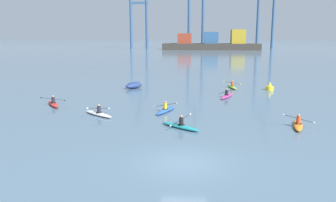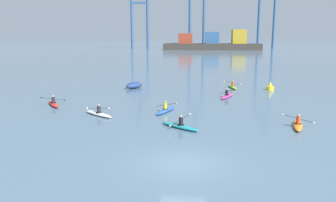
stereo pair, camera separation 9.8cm
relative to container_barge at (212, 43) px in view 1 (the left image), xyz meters
The scene contains 14 objects.
ground_plane 127.41m from the container_barge, 92.79° to the right, with size 800.00×800.00×0.00m, color slate.
container_barge is the anchor object (origin of this frame).
gantry_crane_west 35.18m from the container_barge, 165.19° to the left, with size 8.09×15.10×33.04m.
gantry_crane_west_mid 20.76m from the container_barge, 122.71° to the left, with size 7.27×20.70×37.07m.
gantry_crane_east_mid 31.74m from the container_barge, 28.65° to the left, with size 7.73×19.93×37.89m.
capsized_dinghy 103.97m from the container_barge, 97.32° to the right, with size 2.37×2.77×0.76m.
channel_buoy 102.99m from the container_barge, 88.40° to the right, with size 0.90×0.90×1.00m.
kayak_red 115.24m from the container_barge, 99.40° to the right, with size 2.39×3.16×0.95m.
kayak_magenta 108.18m from the container_barge, 91.33° to the right, with size 2.07×3.38×1.01m.
kayak_lime 101.63m from the container_barge, 90.76° to the right, with size 2.25×3.45×0.95m.
kayak_blue 115.77m from the container_barge, 94.07° to the right, with size 2.13×3.40×0.95m.
kayak_white 118.06m from the container_barge, 96.57° to the right, with size 3.02×2.60×0.95m.
kayak_teal 120.69m from the container_barge, 93.19° to the right, with size 3.02×2.61×0.95m.
kayak_orange 119.43m from the container_barge, 89.23° to the right, with size 2.20×3.45×0.95m.
Camera 1 is at (0.65, -16.67, 6.52)m, focal length 36.98 mm.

